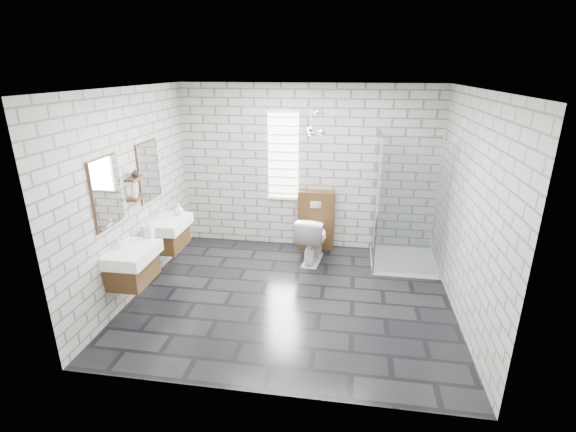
% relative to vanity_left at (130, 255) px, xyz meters
% --- Properties ---
extents(floor, '(4.20, 3.60, 0.02)m').
position_rel_vanity_left_xyz_m(floor, '(1.91, 0.61, -0.77)').
color(floor, black).
rests_on(floor, ground).
extents(ceiling, '(4.20, 3.60, 0.02)m').
position_rel_vanity_left_xyz_m(ceiling, '(1.91, 0.61, 1.95)').
color(ceiling, white).
rests_on(ceiling, wall_back).
extents(wall_back, '(4.20, 0.02, 2.70)m').
position_rel_vanity_left_xyz_m(wall_back, '(1.91, 2.42, 0.59)').
color(wall_back, '#A5A49F').
rests_on(wall_back, floor).
extents(wall_front, '(4.20, 0.02, 2.70)m').
position_rel_vanity_left_xyz_m(wall_front, '(1.91, -1.20, 0.59)').
color(wall_front, '#A5A49F').
rests_on(wall_front, floor).
extents(wall_left, '(0.02, 3.60, 2.70)m').
position_rel_vanity_left_xyz_m(wall_left, '(-0.20, 0.61, 0.59)').
color(wall_left, '#A5A49F').
rests_on(wall_left, floor).
extents(wall_right, '(0.02, 3.60, 2.70)m').
position_rel_vanity_left_xyz_m(wall_right, '(4.02, 0.61, 0.59)').
color(wall_right, '#A5A49F').
rests_on(wall_right, floor).
extents(vanity_left, '(0.47, 0.70, 1.57)m').
position_rel_vanity_left_xyz_m(vanity_left, '(0.00, 0.00, 0.00)').
color(vanity_left, '#472D16').
rests_on(vanity_left, wall_left).
extents(vanity_right, '(0.47, 0.70, 1.57)m').
position_rel_vanity_left_xyz_m(vanity_right, '(0.00, 1.06, 0.00)').
color(vanity_right, '#472D16').
rests_on(vanity_right, wall_left).
extents(shelf_lower, '(0.14, 0.30, 0.03)m').
position_rel_vanity_left_xyz_m(shelf_lower, '(-0.12, 0.56, 0.56)').
color(shelf_lower, '#472D16').
rests_on(shelf_lower, wall_left).
extents(shelf_upper, '(0.14, 0.30, 0.03)m').
position_rel_vanity_left_xyz_m(shelf_upper, '(-0.12, 0.56, 0.82)').
color(shelf_upper, '#472D16').
rests_on(shelf_upper, wall_left).
extents(window, '(0.56, 0.05, 1.48)m').
position_rel_vanity_left_xyz_m(window, '(1.51, 2.39, 0.79)').
color(window, white).
rests_on(window, wall_back).
extents(cistern_panel, '(0.60, 0.20, 1.00)m').
position_rel_vanity_left_xyz_m(cistern_panel, '(2.08, 2.31, -0.26)').
color(cistern_panel, '#472D16').
rests_on(cistern_panel, floor).
extents(flush_plate, '(0.18, 0.01, 0.12)m').
position_rel_vanity_left_xyz_m(flush_plate, '(2.08, 2.20, 0.04)').
color(flush_plate, silver).
rests_on(flush_plate, cistern_panel).
extents(shower_enclosure, '(1.00, 1.00, 2.03)m').
position_rel_vanity_left_xyz_m(shower_enclosure, '(3.41, 1.79, -0.25)').
color(shower_enclosure, white).
rests_on(shower_enclosure, floor).
extents(pendant_cluster, '(0.27, 0.20, 0.75)m').
position_rel_vanity_left_xyz_m(pendant_cluster, '(2.08, 1.98, 1.33)').
color(pendant_cluster, silver).
rests_on(pendant_cluster, ceiling).
extents(toilet, '(0.52, 0.80, 0.76)m').
position_rel_vanity_left_xyz_m(toilet, '(2.08, 1.76, -0.38)').
color(toilet, white).
rests_on(toilet, floor).
extents(soap_bottle_a, '(0.10, 0.11, 0.22)m').
position_rel_vanity_left_xyz_m(soap_bottle_a, '(0.10, 0.36, 0.20)').
color(soap_bottle_a, '#B2B2B2').
rests_on(soap_bottle_a, vanity_left).
extents(soap_bottle_b, '(0.17, 0.17, 0.18)m').
position_rel_vanity_left_xyz_m(soap_bottle_b, '(0.12, 1.26, 0.18)').
color(soap_bottle_b, '#B2B2B2').
rests_on(soap_bottle_b, vanity_right).
extents(soap_bottle_c, '(0.10, 0.10, 0.21)m').
position_rel_vanity_left_xyz_m(soap_bottle_c, '(-0.11, 0.49, 0.69)').
color(soap_bottle_c, '#B2B2B2').
rests_on(soap_bottle_c, shelf_lower).
extents(vase, '(0.12, 0.12, 0.10)m').
position_rel_vanity_left_xyz_m(vase, '(-0.11, 0.57, 0.89)').
color(vase, '#B2B2B2').
rests_on(vase, shelf_upper).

